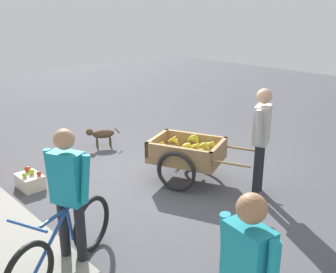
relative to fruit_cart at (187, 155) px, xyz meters
name	(u,v)px	position (x,y,z in m)	size (l,w,h in m)	color
ground_plane	(156,180)	(0.33, 0.38, -0.44)	(24.00, 24.00, 0.00)	#47474C
fruit_cart	(187,155)	(0.00, 0.00, 0.00)	(1.81, 1.34, 0.73)	#937047
vendor_person	(261,133)	(-1.06, -0.44, 0.52)	(0.32, 0.53, 1.61)	black
bicycle	(64,245)	(-0.79, 2.63, -0.09)	(0.74, 1.56, 0.85)	black
cyclist_person	(68,188)	(-0.74, 2.49, 0.49)	(0.49, 0.31, 1.57)	black
dog	(101,134)	(2.28, 0.12, -0.17)	(0.37, 0.62, 0.40)	#4C3823
apple_crate	(30,181)	(1.45, 2.00, -0.32)	(0.44, 0.32, 0.31)	beige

